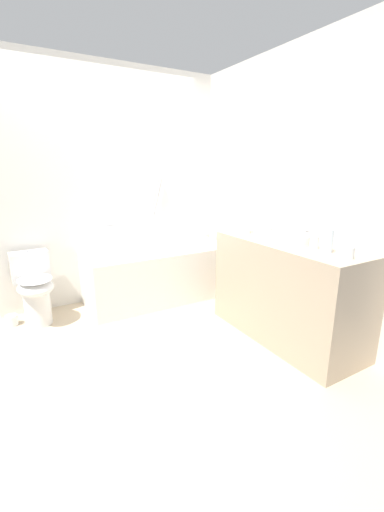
# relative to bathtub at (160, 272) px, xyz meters

# --- Properties ---
(ground_plane) EXTENTS (4.00, 4.00, 0.00)m
(ground_plane) POSITION_rel_bathtub_xyz_m (-0.60, -0.86, -0.32)
(ground_plane) COLOR #C1AD8E
(wall_back_tiled) EXTENTS (3.40, 0.10, 2.56)m
(wall_back_tiled) POSITION_rel_bathtub_xyz_m (-0.60, 0.39, 0.96)
(wall_back_tiled) COLOR silver
(wall_back_tiled) RESTS_ON ground_plane
(wall_right_mirror) EXTENTS (0.10, 2.80, 2.56)m
(wall_right_mirror) POSITION_rel_bathtub_xyz_m (0.95, -0.86, 0.96)
(wall_right_mirror) COLOR silver
(wall_right_mirror) RESTS_ON ground_plane
(bathtub) EXTENTS (1.66, 0.69, 1.36)m
(bathtub) POSITION_rel_bathtub_xyz_m (0.00, 0.00, 0.00)
(bathtub) COLOR white
(bathtub) RESTS_ON ground_plane
(toilet) EXTENTS (0.36, 0.54, 0.70)m
(toilet) POSITION_rel_bathtub_xyz_m (-1.31, 0.04, 0.05)
(toilet) COLOR white
(toilet) RESTS_ON ground_plane
(vanity_counter) EXTENTS (0.58, 1.39, 0.89)m
(vanity_counter) POSITION_rel_bathtub_xyz_m (0.61, -1.38, 0.12)
(vanity_counter) COLOR tan
(vanity_counter) RESTS_ON ground_plane
(sink_basin) EXTENTS (0.34, 0.34, 0.07)m
(sink_basin) POSITION_rel_bathtub_xyz_m (0.59, -1.38, 0.60)
(sink_basin) COLOR white
(sink_basin) RESTS_ON vanity_counter
(sink_faucet) EXTENTS (0.12, 0.15, 0.08)m
(sink_faucet) POSITION_rel_bathtub_xyz_m (0.79, -1.38, 0.60)
(sink_faucet) COLOR #AAAAAF
(sink_faucet) RESTS_ON vanity_counter
(water_bottle_0) EXTENTS (0.07, 0.07, 0.21)m
(water_bottle_0) POSITION_rel_bathtub_xyz_m (0.52, -0.90, 0.66)
(water_bottle_0) COLOR silver
(water_bottle_0) RESTS_ON vanity_counter
(water_bottle_1) EXTENTS (0.06, 0.06, 0.19)m
(water_bottle_1) POSITION_rel_bathtub_xyz_m (0.57, -1.78, 0.66)
(water_bottle_1) COLOR silver
(water_bottle_1) RESTS_ON vanity_counter
(water_bottle_2) EXTENTS (0.06, 0.06, 0.20)m
(water_bottle_2) POSITION_rel_bathtub_xyz_m (0.59, -1.12, 0.66)
(water_bottle_2) COLOR silver
(water_bottle_2) RESTS_ON vanity_counter
(drinking_glass_0) EXTENTS (0.07, 0.07, 0.10)m
(drinking_glass_0) POSITION_rel_bathtub_xyz_m (0.58, -1.64, 0.62)
(drinking_glass_0) COLOR white
(drinking_glass_0) RESTS_ON vanity_counter
(drinking_glass_1) EXTENTS (0.07, 0.07, 0.08)m
(drinking_glass_1) POSITION_rel_bathtub_xyz_m (0.55, -1.96, 0.61)
(drinking_glass_1) COLOR white
(drinking_glass_1) RESTS_ON vanity_counter
(soap_dish) EXTENTS (0.09, 0.06, 0.02)m
(soap_dish) POSITION_rel_bathtub_xyz_m (0.60, -0.99, 0.58)
(soap_dish) COLOR white
(soap_dish) RESTS_ON vanity_counter
(toilet_paper_roll) EXTENTS (0.11, 0.11, 0.10)m
(toilet_paper_roll) POSITION_rel_bathtub_xyz_m (-1.55, 0.09, -0.27)
(toilet_paper_roll) COLOR white
(toilet_paper_roll) RESTS_ON ground_plane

